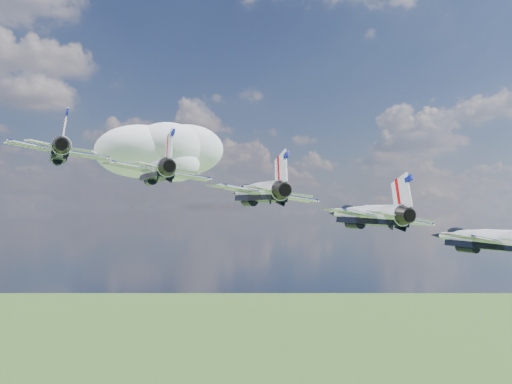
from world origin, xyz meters
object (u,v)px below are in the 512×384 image
jet_3 (364,214)px  jet_4 (480,239)px  jet_2 (256,192)px  jet_0 (59,151)px  jet_1 (155,171)px

jet_3 → jet_4: bearing=-30.6°
jet_2 → jet_3: bearing=-30.6°
jet_3 → jet_0: bearing=149.4°
jet_0 → jet_2: jet_0 is taller
jet_2 → jet_3: (9.21, -8.03, -2.55)m
jet_0 → jet_4: jet_0 is taller
jet_2 → jet_4: (18.42, -16.06, -5.10)m
jet_1 → jet_2: jet_1 is taller
jet_2 → jet_4: bearing=-30.6°
jet_1 → jet_2: bearing=-30.6°
jet_1 → jet_3: 24.96m
jet_0 → jet_1: jet_0 is taller
jet_4 → jet_0: bearing=149.4°
jet_2 → jet_4: size_ratio=1.00×
jet_0 → jet_1: size_ratio=1.00×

